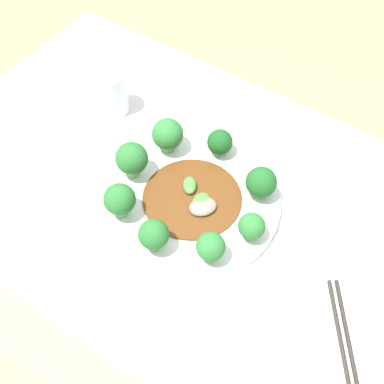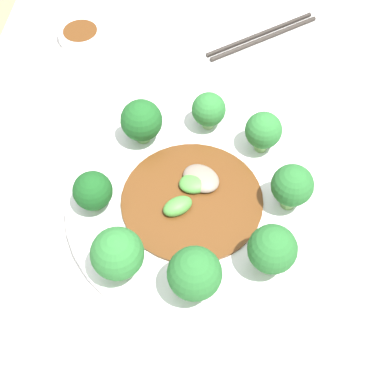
% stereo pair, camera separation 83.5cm
% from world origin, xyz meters
% --- Properties ---
extents(ground_plane, '(8.00, 8.00, 0.00)m').
position_xyz_m(ground_plane, '(0.00, 0.00, 0.00)').
color(ground_plane, '#9E8460').
extents(table, '(1.16, 0.65, 0.74)m').
position_xyz_m(table, '(0.00, 0.00, 0.37)').
color(table, silver).
rests_on(table, ground_plane).
extents(plate, '(0.32, 0.32, 0.02)m').
position_xyz_m(plate, '(0.04, 0.02, 0.75)').
color(plate, white).
rests_on(plate, table).
extents(broccoli_east, '(0.06, 0.06, 0.08)m').
position_xyz_m(broccoli_east, '(0.16, 0.03, 0.80)').
color(broccoli_east, '#70A356').
rests_on(broccoli_east, plate).
extents(broccoli_southeast, '(0.06, 0.06, 0.07)m').
position_xyz_m(broccoli_southeast, '(0.14, -0.06, 0.79)').
color(broccoli_southeast, '#7AAD5B').
rests_on(broccoli_southeast, plate).
extents(broccoli_southwest, '(0.06, 0.06, 0.06)m').
position_xyz_m(broccoli_southwest, '(-0.06, -0.06, 0.79)').
color(broccoli_southwest, '#7AAD5B').
rests_on(broccoli_southwest, plate).
extents(broccoli_northeast, '(0.06, 0.06, 0.07)m').
position_xyz_m(broccoli_northeast, '(0.12, 0.11, 0.80)').
color(broccoli_northeast, '#89B76B').
rests_on(broccoli_northeast, plate).
extents(broccoli_north, '(0.05, 0.05, 0.07)m').
position_xyz_m(broccoli_north, '(0.03, 0.14, 0.79)').
color(broccoli_north, '#7AAD5B').
rests_on(broccoli_north, plate).
extents(broccoli_west, '(0.05, 0.05, 0.06)m').
position_xyz_m(broccoli_west, '(-0.09, 0.03, 0.78)').
color(broccoli_west, '#89B76B').
rests_on(broccoli_west, plate).
extents(broccoli_northwest, '(0.05, 0.05, 0.06)m').
position_xyz_m(broccoli_northwest, '(-0.05, 0.10, 0.79)').
color(broccoli_northwest, '#7AAD5B').
rests_on(broccoli_northwest, plate).
extents(broccoli_south, '(0.05, 0.05, 0.06)m').
position_xyz_m(broccoli_south, '(0.06, -0.10, 0.78)').
color(broccoli_south, '#7AAD5B').
rests_on(broccoli_south, plate).
extents(stirfry_center, '(0.18, 0.18, 0.02)m').
position_xyz_m(stirfry_center, '(0.03, 0.02, 0.76)').
color(stirfry_center, '#5B3314').
rests_on(stirfry_center, plate).
extents(drinking_glass, '(0.06, 0.06, 0.09)m').
position_xyz_m(drinking_glass, '(0.31, -0.10, 0.78)').
color(drinking_glass, silver).
rests_on(drinking_glass, table).
extents(chopsticks, '(0.13, 0.18, 0.01)m').
position_xyz_m(chopsticks, '(-0.30, 0.10, 0.74)').
color(chopsticks, '#2D2823').
rests_on(chopsticks, table).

